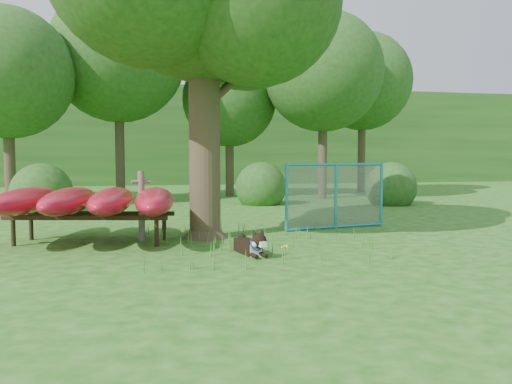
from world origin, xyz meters
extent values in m
plane|color=#1C5310|center=(0.00, 0.00, 0.00)|extent=(80.00, 80.00, 0.00)
cylinder|color=#3A2F1F|center=(-0.71, 2.03, 2.51)|extent=(0.83, 0.83, 5.01)
cone|color=#3A2F1F|center=(-0.71, 2.03, 0.25)|extent=(1.25, 1.25, 0.50)
sphere|color=#1B4313|center=(0.38, 3.11, 5.01)|extent=(3.61, 3.61, 3.61)
sphere|color=#1B4313|center=(0.20, 1.10, 4.61)|extent=(3.21, 3.21, 3.21)
cylinder|color=#3A2F1F|center=(-0.15, 2.25, 3.21)|extent=(1.18, 1.07, 1.07)
cylinder|color=#3A2F1F|center=(-1.25, 2.04, 3.61)|extent=(1.19, 0.33, 1.03)
cylinder|color=brown|center=(-1.99, 1.93, 0.70)|extent=(0.15, 0.15, 1.40)
cylinder|color=brown|center=(-1.99, 1.93, 1.19)|extent=(0.39, 0.15, 0.08)
cylinder|color=black|center=(-4.35, 1.77, 0.26)|extent=(0.10, 0.10, 0.52)
cylinder|color=black|center=(-1.71, 1.19, 0.26)|extent=(0.10, 0.10, 0.52)
cylinder|color=black|center=(-4.19, 2.49, 0.26)|extent=(0.10, 0.10, 0.52)
cylinder|color=black|center=(-1.55, 1.90, 0.26)|extent=(0.10, 0.10, 0.52)
cube|color=black|center=(-3.03, 1.48, 0.54)|extent=(3.07, 0.75, 0.08)
cube|color=black|center=(-2.87, 2.19, 0.54)|extent=(3.07, 0.75, 0.08)
ellipsoid|color=red|center=(-4.17, 2.11, 0.83)|extent=(1.18, 3.20, 0.50)
ellipsoid|color=red|center=(-3.36, 1.93, 0.83)|extent=(1.07, 3.18, 0.50)
ellipsoid|color=red|center=(-2.55, 1.75, 0.83)|extent=(0.97, 3.17, 0.50)
ellipsoid|color=red|center=(-1.73, 1.57, 0.83)|extent=(0.86, 3.15, 0.50)
cube|color=black|center=(-0.16, 0.19, 0.12)|extent=(0.40, 0.72, 0.23)
cube|color=white|center=(-0.09, -0.09, 0.11)|extent=(0.24, 0.18, 0.21)
sphere|color=black|center=(-0.05, -0.26, 0.29)|extent=(0.25, 0.25, 0.25)
cube|color=white|center=(-0.03, -0.38, 0.25)|extent=(0.13, 0.16, 0.09)
sphere|color=white|center=(-0.13, -0.30, 0.25)|extent=(0.12, 0.12, 0.12)
sphere|color=white|center=(0.03, -0.26, 0.25)|extent=(0.12, 0.12, 0.12)
cone|color=black|center=(-0.13, -0.24, 0.43)|extent=(0.09, 0.11, 0.12)
cone|color=black|center=(0.00, -0.21, 0.43)|extent=(0.12, 0.13, 0.12)
cylinder|color=black|center=(-0.15, -0.25, 0.05)|extent=(0.13, 0.30, 0.07)
cylinder|color=black|center=(0.03, -0.21, 0.05)|extent=(0.13, 0.30, 0.07)
sphere|color=black|center=(-0.20, 0.57, 0.21)|extent=(0.16, 0.16, 0.16)
torus|color=blue|center=(-0.07, -0.19, 0.23)|extent=(0.25, 0.12, 0.25)
cylinder|color=teal|center=(1.16, 2.47, 0.77)|extent=(0.08, 0.08, 1.54)
cylinder|color=teal|center=(2.42, 2.72, 0.77)|extent=(0.08, 0.08, 1.54)
cylinder|color=teal|center=(3.69, 2.96, 0.77)|extent=(0.08, 0.08, 1.54)
cylinder|color=teal|center=(2.42, 2.72, 1.51)|extent=(2.53, 0.55, 0.06)
cylinder|color=teal|center=(2.42, 2.72, 0.04)|extent=(2.53, 0.55, 0.06)
plane|color=gray|center=(2.42, 2.72, 0.77)|extent=(2.52, 0.49, 2.57)
cylinder|color=#42822A|center=(0.33, -0.49, 0.11)|extent=(0.02, 0.02, 0.22)
sphere|color=yellow|center=(0.33, -0.49, 0.22)|extent=(0.04, 0.04, 0.04)
sphere|color=yellow|center=(0.37, -0.47, 0.23)|extent=(0.04, 0.04, 0.04)
sphere|color=yellow|center=(0.29, -0.47, 0.21)|extent=(0.04, 0.04, 0.04)
sphere|color=yellow|center=(0.35, -0.52, 0.22)|extent=(0.04, 0.04, 0.04)
sphere|color=yellow|center=(0.31, -0.52, 0.23)|extent=(0.04, 0.04, 0.04)
cylinder|color=#3A2F1F|center=(-6.50, 10.00, 2.10)|extent=(0.36, 0.36, 4.20)
sphere|color=#1F4D19|center=(-6.50, 10.00, 4.50)|extent=(4.40, 4.40, 4.40)
cylinder|color=#3A2F1F|center=(-3.00, 12.00, 2.62)|extent=(0.36, 0.36, 5.25)
sphere|color=#1F4D19|center=(-3.00, 12.00, 5.62)|extent=(5.20, 5.20, 5.20)
cylinder|color=#3A2F1F|center=(1.50, 13.00, 1.92)|extent=(0.36, 0.36, 3.85)
sphere|color=#1F4D19|center=(1.50, 13.00, 4.12)|extent=(4.00, 4.00, 4.00)
cylinder|color=#3A2F1F|center=(5.00, 11.00, 2.38)|extent=(0.36, 0.36, 4.76)
sphere|color=#1F4D19|center=(5.00, 11.00, 5.10)|extent=(4.80, 4.80, 4.80)
cylinder|color=#3A2F1F|center=(8.00, 14.00, 2.45)|extent=(0.36, 0.36, 4.90)
sphere|color=#1F4D19|center=(8.00, 14.00, 5.25)|extent=(4.60, 4.60, 4.60)
sphere|color=#1F4D19|center=(-5.00, 7.50, 0.00)|extent=(1.80, 1.80, 1.80)
sphere|color=#1F4D19|center=(6.50, 8.00, 0.00)|extent=(1.80, 1.80, 1.80)
sphere|color=#1F4D19|center=(2.00, 9.00, 0.00)|extent=(1.80, 1.80, 1.80)
cube|color=#1F4D19|center=(0.00, 28.00, 3.00)|extent=(80.00, 12.00, 6.00)
camera|label=1|loc=(-1.77, -8.27, 1.68)|focal=35.00mm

